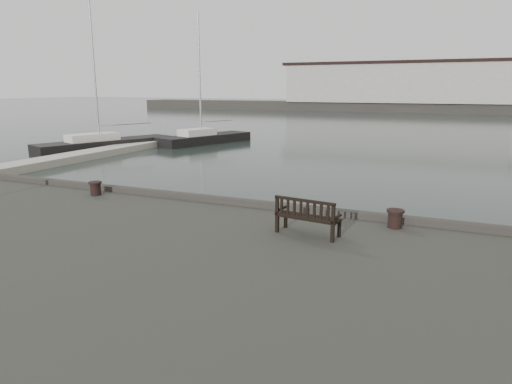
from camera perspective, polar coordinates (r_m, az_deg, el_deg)
ground at (r=14.08m, az=2.59°, el=-8.11°), size 400.00×400.00×0.00m
pontoon at (r=33.57m, az=-24.24°, el=3.53°), size 2.00×24.00×0.50m
breakwater at (r=104.71m, az=18.76°, el=11.79°), size 140.00×9.50×12.20m
bench at (r=11.10m, az=6.45°, el=-3.92°), size 1.62×0.75×0.90m
bollard_left at (r=16.03m, az=-19.43°, el=0.43°), size 0.44×0.44×0.45m
bollard_right at (r=12.13m, az=16.99°, el=-3.22°), size 0.48×0.48×0.47m
yacht_b at (r=40.60m, az=-18.17°, el=5.45°), size 6.67×11.81×15.22m
yacht_d at (r=43.13m, az=-6.36°, el=6.39°), size 5.61×9.87×12.03m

